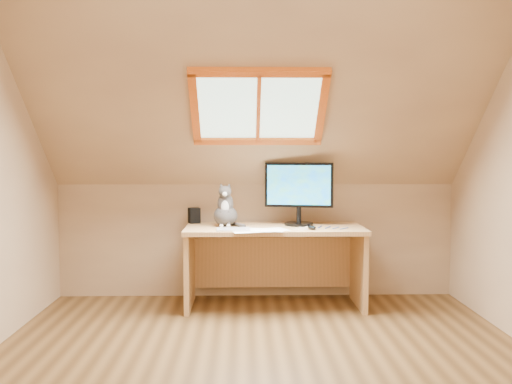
{
  "coord_description": "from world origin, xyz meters",
  "views": [
    {
      "loc": [
        -0.12,
        -3.29,
        1.29
      ],
      "look_at": [
        -0.02,
        1.0,
        0.98
      ],
      "focal_mm": 40.0,
      "sensor_mm": 36.0,
      "label": 1
    }
  ],
  "objects": [
    {
      "name": "ground",
      "position": [
        0.0,
        0.0,
        0.0
      ],
      "size": [
        3.5,
        3.5,
        0.0
      ],
      "primitive_type": "plane",
      "color": "brown",
      "rests_on": "ground"
    },
    {
      "name": "monitor",
      "position": [
        0.35,
        1.46,
        0.97
      ],
      "size": [
        0.57,
        0.24,
        0.53
      ],
      "color": "black",
      "rests_on": "desk"
    },
    {
      "name": "desk",
      "position": [
        0.14,
        1.44,
        0.46
      ],
      "size": [
        1.47,
        0.64,
        0.67
      ],
      "color": "tan",
      "rests_on": "ground"
    },
    {
      "name": "room_shell",
      "position": [
        0.0,
        -0.09,
        1.43
      ],
      "size": [
        3.52,
        3.52,
        2.41
      ],
      "color": "tan",
      "rests_on": "ground"
    },
    {
      "name": "mouse",
      "position": [
        0.43,
        1.2,
        0.69
      ],
      "size": [
        0.09,
        0.11,
        0.03
      ],
      "primitive_type": "ellipsoid",
      "rotation": [
        0.0,
        0.0,
        0.35
      ],
      "color": "black",
      "rests_on": "desk"
    },
    {
      "name": "cat",
      "position": [
        -0.26,
        1.42,
        0.8
      ],
      "size": [
        0.2,
        0.25,
        0.37
      ],
      "color": "#46403E",
      "rests_on": "desk"
    },
    {
      "name": "papers",
      "position": [
        0.03,
        1.12,
        0.67
      ],
      "size": [
        0.35,
        0.3,
        0.01
      ],
      "color": "white",
      "rests_on": "desk"
    },
    {
      "name": "cables",
      "position": [
        0.51,
        1.26,
        0.67
      ],
      "size": [
        0.51,
        0.26,
        0.01
      ],
      "color": "silver",
      "rests_on": "desk"
    },
    {
      "name": "graphics_tablet",
      "position": [
        -0.2,
        1.18,
        0.68
      ],
      "size": [
        0.27,
        0.2,
        0.01
      ],
      "primitive_type": "cube",
      "rotation": [
        0.0,
        0.0,
        0.05
      ],
      "color": "#B2B2B7",
      "rests_on": "desk"
    },
    {
      "name": "desk_speaker",
      "position": [
        -0.54,
        1.63,
        0.74
      ],
      "size": [
        0.12,
        0.12,
        0.13
      ],
      "primitive_type": "cube",
      "rotation": [
        0.0,
        0.0,
        0.35
      ],
      "color": "black",
      "rests_on": "desk"
    }
  ]
}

